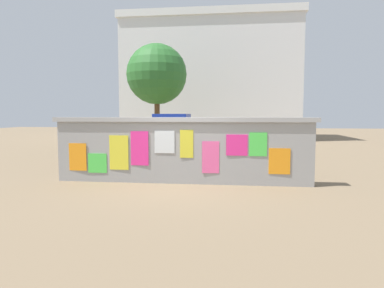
{
  "coord_description": "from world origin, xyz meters",
  "views": [
    {
      "loc": [
        1.39,
        -8.98,
        1.83
      ],
      "look_at": [
        0.11,
        1.33,
        0.93
      ],
      "focal_mm": 32.11,
      "sensor_mm": 36.0,
      "label": 1
    }
  ],
  "objects": [
    {
      "name": "person_walking",
      "position": [
        2.29,
        1.18,
        0.99
      ],
      "size": [
        0.47,
        0.47,
        1.62
      ],
      "color": "yellow",
      "rests_on": "ground"
    },
    {
      "name": "bicycle_near",
      "position": [
        2.7,
        3.13,
        0.36
      ],
      "size": [
        1.68,
        0.53,
        0.95
      ],
      "color": "black",
      "rests_on": "ground"
    },
    {
      "name": "tree_roadside",
      "position": [
        -2.94,
        10.02,
        4.05
      ],
      "size": [
        3.36,
        3.36,
        5.75
      ],
      "color": "brown",
      "rests_on": "ground"
    },
    {
      "name": "auto_rickshaw_truck",
      "position": [
        -1.88,
        3.52,
        0.9
      ],
      "size": [
        3.62,
        1.54,
        1.85
      ],
      "color": "black",
      "rests_on": "ground"
    },
    {
      "name": "ground",
      "position": [
        0.0,
        8.0,
        0.0
      ],
      "size": [
        60.0,
        60.0,
        0.0
      ],
      "primitive_type": "plane",
      "color": "#7A664C"
    },
    {
      "name": "car_parked",
      "position": [
        1.21,
        7.39,
        0.73
      ],
      "size": [
        3.84,
        1.8,
        1.4
      ],
      "color": "black",
      "rests_on": "ground"
    },
    {
      "name": "poster_wall",
      "position": [
        -0.0,
        -0.0,
        0.9
      ],
      "size": [
        7.01,
        0.42,
        1.75
      ],
      "color": "#999999",
      "rests_on": "ground"
    },
    {
      "name": "building_background",
      "position": [
        -0.42,
        18.17,
        4.55
      ],
      "size": [
        13.01,
        7.16,
        9.06
      ],
      "color": "silver",
      "rests_on": "ground"
    },
    {
      "name": "motorcycle",
      "position": [
        0.93,
        1.72,
        0.46
      ],
      "size": [
        1.9,
        0.56,
        0.87
      ],
      "color": "black",
      "rests_on": "ground"
    }
  ]
}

